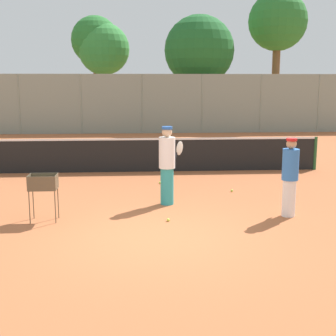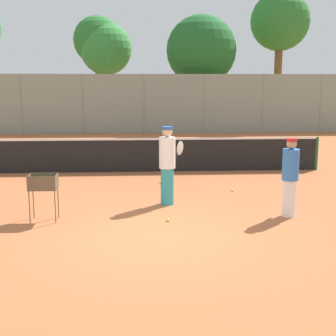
{
  "view_description": "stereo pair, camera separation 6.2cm",
  "coord_description": "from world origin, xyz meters",
  "px_view_note": "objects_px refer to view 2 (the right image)",
  "views": [
    {
      "loc": [
        -0.32,
        -8.19,
        2.81
      ],
      "look_at": [
        0.34,
        1.6,
        1.0
      ],
      "focal_mm": 50.0,
      "sensor_mm": 36.0,
      "label": 1
    },
    {
      "loc": [
        -0.25,
        -8.19,
        2.81
      ],
      "look_at": [
        0.34,
        1.6,
        1.0
      ],
      "focal_mm": 50.0,
      "sensor_mm": 36.0,
      "label": 2
    }
  ],
  "objects_px": {
    "tennis_net": "(148,154)",
    "player_white_outfit": "(167,164)",
    "player_red_cap": "(290,176)",
    "parked_car": "(47,119)",
    "ball_cart": "(44,186)"
  },
  "relations": [
    {
      "from": "tennis_net",
      "to": "ball_cart",
      "type": "bearing_deg",
      "value": -113.03
    },
    {
      "from": "tennis_net",
      "to": "parked_car",
      "type": "distance_m",
      "value": 14.42
    },
    {
      "from": "player_red_cap",
      "to": "ball_cart",
      "type": "xyz_separation_m",
      "value": [
        -5.1,
        -0.02,
        -0.13
      ]
    },
    {
      "from": "player_red_cap",
      "to": "parked_car",
      "type": "relative_size",
      "value": 0.4
    },
    {
      "from": "tennis_net",
      "to": "player_white_outfit",
      "type": "distance_m",
      "value": 4.07
    },
    {
      "from": "tennis_net",
      "to": "player_white_outfit",
      "type": "relative_size",
      "value": 6.06
    },
    {
      "from": "player_red_cap",
      "to": "ball_cart",
      "type": "height_order",
      "value": "player_red_cap"
    },
    {
      "from": "tennis_net",
      "to": "parked_car",
      "type": "relative_size",
      "value": 2.62
    },
    {
      "from": "tennis_net",
      "to": "player_red_cap",
      "type": "bearing_deg",
      "value": -60.93
    },
    {
      "from": "tennis_net",
      "to": "player_white_outfit",
      "type": "xyz_separation_m",
      "value": [
        0.38,
        -4.04,
        0.38
      ]
    },
    {
      "from": "player_red_cap",
      "to": "parked_car",
      "type": "height_order",
      "value": "player_red_cap"
    },
    {
      "from": "player_red_cap",
      "to": "tennis_net",
      "type": "bearing_deg",
      "value": 57.46
    },
    {
      "from": "tennis_net",
      "to": "ball_cart",
      "type": "distance_m",
      "value": 5.66
    },
    {
      "from": "player_red_cap",
      "to": "player_white_outfit",
      "type": "bearing_deg",
      "value": 93.63
    },
    {
      "from": "player_red_cap",
      "to": "parked_car",
      "type": "bearing_deg",
      "value": 53.2
    }
  ]
}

